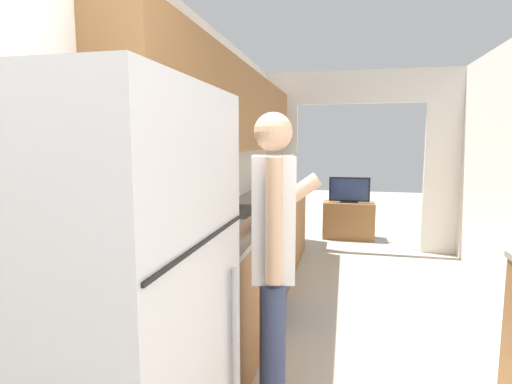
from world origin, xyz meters
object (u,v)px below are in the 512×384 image
at_px(television, 349,190).
at_px(person, 272,266).
at_px(refrigerator, 105,343).
at_px(tv_cabinet, 348,220).
at_px(range_oven, 247,262).

bearing_deg(television, person, -95.40).
distance_m(person, television, 4.44).
relative_size(refrigerator, tv_cabinet, 2.16).
bearing_deg(person, refrigerator, 139.16).
distance_m(refrigerator, person, 0.91).
distance_m(range_oven, television, 3.18).
bearing_deg(tv_cabinet, television, -90.00).
relative_size(person, tv_cabinet, 2.12).
relative_size(refrigerator, television, 2.74).
xyz_separation_m(refrigerator, range_oven, (-0.05, 2.19, -0.38)).
height_order(refrigerator, range_oven, refrigerator).
bearing_deg(refrigerator, person, 61.77).
distance_m(tv_cabinet, television, 0.49).
xyz_separation_m(refrigerator, television, (0.85, 5.22, -0.08)).
bearing_deg(range_oven, person, -70.78).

